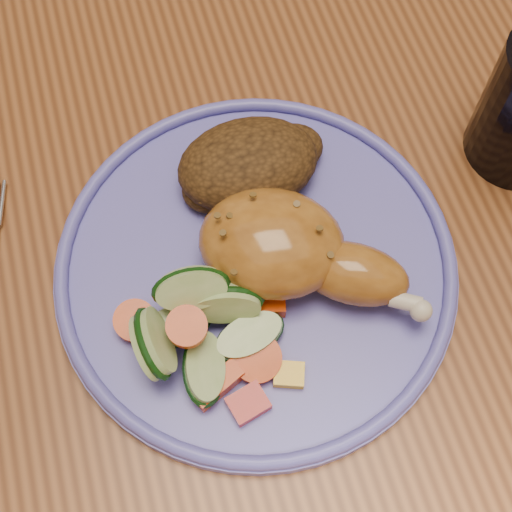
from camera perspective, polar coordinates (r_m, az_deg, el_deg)
name	(u,v)px	position (r m, az deg, el deg)	size (l,w,h in m)	color
ground	(277,354)	(1.28, 1.72, -7.84)	(4.00, 4.00, 0.00)	#59321E
dining_table	(297,145)	(0.67, 3.29, 8.88)	(0.90, 1.40, 0.75)	brown
plate	(256,268)	(0.51, 0.00, -0.98)	(0.29, 0.29, 0.01)	#5C57B9
plate_rim	(256,262)	(0.50, 0.00, -0.48)	(0.29, 0.29, 0.01)	#5C57B9
chicken_leg	(291,251)	(0.48, 2.85, 0.44)	(0.15, 0.14, 0.05)	#AE6B24
rice_pilaf	(251,164)	(0.53, -0.43, 7.36)	(0.11, 0.08, 0.05)	#482C12
vegetable_pile	(203,332)	(0.47, -4.25, -6.08)	(0.12, 0.11, 0.06)	#A50A05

